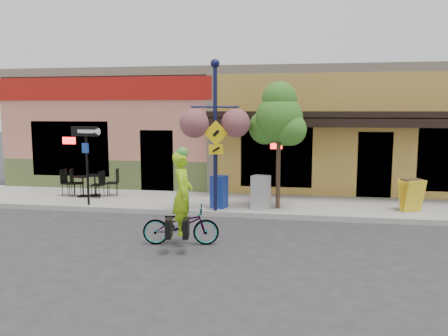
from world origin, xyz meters
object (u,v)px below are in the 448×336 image
Objects in this scene: building at (253,128)px; bicycle at (181,225)px; street_tree at (279,145)px; lamp_post at (215,136)px; newspaper_box_blue at (219,192)px; one_way_sign at (87,166)px; cyclist_rider at (183,204)px; newspaper_box_grey at (261,192)px.

building reaches higher than bicycle.
building is 4.92× the size of street_tree.
lamp_post is 1.86m from street_tree.
one_way_sign is at bearing -160.02° from newspaper_box_blue.
building is 6.40m from street_tree.
newspaper_box_blue is at bearing -14.20° from bicycle.
lamp_post is 1.69m from newspaper_box_blue.
cyclist_rider is (-0.59, -9.64, -1.33)m from building.
cyclist_rider is (0.05, 0.00, 0.47)m from bicycle.
bicycle is at bearing -79.42° from newspaper_box_blue.
newspaper_box_grey is (1.52, 3.20, 0.19)m from bicycle.
newspaper_box_blue is at bearing -159.77° from newspaper_box_grey.
newspaper_box_grey is at bearing -33.48° from cyclist_rider.
bicycle is 3.20m from newspaper_box_blue.
bicycle is 0.40× the size of lamp_post.
cyclist_rider is 0.77× the size of one_way_sign.
building is 10.69× the size of bicycle.
one_way_sign is (-3.93, 0.12, -0.94)m from lamp_post.
newspaper_box_grey is at bearing -158.27° from street_tree.
bicycle is 0.47m from cyclist_rider.
cyclist_rider is at bearing -93.52° from building.
newspaper_box_grey is 1.46m from street_tree.
building reaches higher than street_tree.
street_tree is (1.74, 0.60, -0.27)m from lamp_post.
street_tree reaches higher than newspaper_box_grey.
newspaper_box_grey is at bearing -34.21° from bicycle.
one_way_sign is 4.04m from newspaper_box_blue.
building is at bearing 66.36° from lamp_post.
newspaper_box_grey is at bearing 16.56° from newspaper_box_blue.
cyclist_rider is 3.21m from newspaper_box_blue.
newspaper_box_grey is (0.88, -6.44, -1.61)m from building.
bicycle is 1.74× the size of newspaper_box_grey.
street_tree is at bearing -38.76° from cyclist_rider.
cyclist_rider reaches higher than newspaper_box_grey.
street_tree is (1.70, 0.21, 1.38)m from newspaper_box_blue.
one_way_sign is (-4.31, -6.73, -0.91)m from building.
cyclist_rider is at bearing -95.03° from newspaper_box_grey.
one_way_sign is (-3.66, 2.91, 0.89)m from bicycle.
one_way_sign is at bearing -157.16° from newspaper_box_grey.
lamp_post is (-0.38, -6.85, 0.02)m from building.
bicycle is at bearing -93.82° from building.
one_way_sign is at bearing -175.15° from street_tree.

